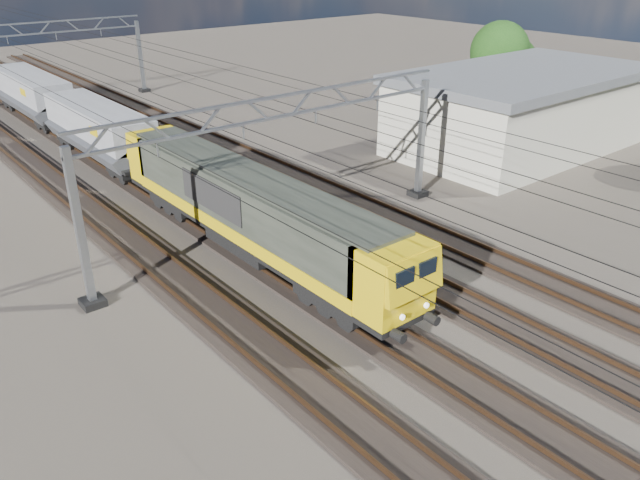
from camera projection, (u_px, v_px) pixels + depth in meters
ground at (338, 271)px, 27.63m from camera, size 160.00×160.00×0.00m
track_outer_west at (221, 316)px, 24.17m from camera, size 2.60×140.00×0.30m
track_loco at (302, 283)px, 26.45m from camera, size 2.60×140.00×0.30m
track_inner_east at (371, 256)px, 28.74m from camera, size 2.60×140.00×0.30m
track_outer_east at (429, 233)px, 31.03m from camera, size 2.60×140.00×0.30m
catenary_gantry_mid at (282, 164)px, 28.74m from camera, size 19.90×0.90×7.11m
catenary_gantry_far at (37, 61)px, 53.90m from camera, size 19.90×0.90×7.11m
overhead_wires at (233, 109)px, 30.74m from camera, size 12.03×140.00×0.53m
locomotive at (249, 207)px, 28.20m from camera, size 2.76×21.10×3.62m
hopper_wagon_lead at (99, 128)px, 40.60m from camera, size 3.38×13.00×3.25m
hopper_wagon_mid at (32, 92)px, 50.52m from camera, size 3.38×13.00×3.25m
industrial_shed at (522, 109)px, 43.22m from camera, size 18.60×10.60×5.40m
tree_far at (504, 54)px, 52.56m from camera, size 5.43×5.03×7.40m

